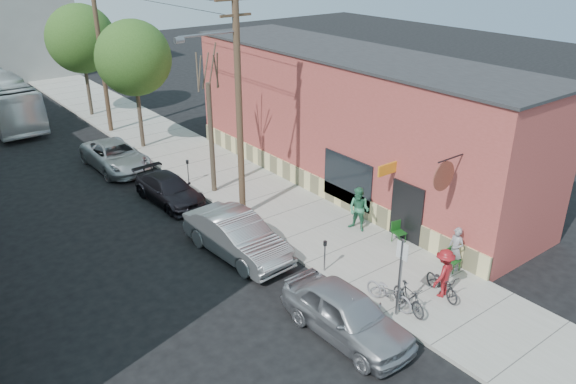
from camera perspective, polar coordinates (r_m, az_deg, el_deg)
ground at (r=20.62m, az=-2.59°, el=-9.39°), size 120.00×120.00×0.00m
sidewalk at (r=30.92m, az=-8.00°, el=2.49°), size 4.50×58.00×0.15m
cafe_building at (r=27.99m, az=6.46°, el=7.24°), size 6.60×20.20×6.61m
sign_post at (r=18.31m, az=11.35°, el=-7.83°), size 0.07×0.45×2.80m
parking_meter_near at (r=20.75m, az=3.77°, el=-5.98°), size 0.14×0.14×1.24m
parking_meter_far at (r=28.58m, az=-10.15°, el=2.45°), size 0.14×0.14×1.24m
utility_pole_near at (r=23.42m, az=-5.15°, el=9.29°), size 3.57×0.28×10.00m
utility_pole_far at (r=37.09m, az=-18.54°, el=13.62°), size 1.80×0.28×10.00m
tree_bare at (r=26.89m, az=-7.80°, el=5.38°), size 0.24×0.24×5.34m
tree_leafy_mid at (r=33.42m, az=-15.43°, el=12.98°), size 4.24×4.24×7.35m
tree_leafy_far at (r=41.31m, az=-20.29°, el=14.39°), size 4.58×4.58×7.51m
patio_chair_a at (r=23.22m, az=11.22°, el=-4.04°), size 0.59×0.59×0.88m
patio_chair_b at (r=21.79m, az=16.42°, el=-6.63°), size 0.54×0.54×0.88m
patron_grey at (r=21.71m, az=16.67°, el=-5.54°), size 0.43×0.63×1.70m
patron_green at (r=23.66m, az=7.21°, el=-1.76°), size 0.97×1.11×1.93m
cyclist at (r=20.03m, az=15.54°, el=-7.94°), size 1.25×0.86×1.78m
cyclist_bike at (r=20.27m, az=15.40°, el=-9.01°), size 1.00×1.79×0.89m
parked_bike_a at (r=19.22m, az=12.16°, el=-10.46°), size 0.79×1.71×0.99m
parked_bike_b at (r=19.37m, az=10.24°, el=-9.98°), size 0.81×1.92×0.98m
car_0 at (r=17.93m, az=5.96°, el=-12.19°), size 2.02×4.76×1.60m
car_1 at (r=22.07m, az=-5.22°, el=-4.48°), size 2.14×5.22×1.68m
car_2 at (r=27.07m, az=-11.97°, el=0.25°), size 2.06×4.54×1.29m
car_3 at (r=31.81m, az=-17.09°, el=3.51°), size 2.46×5.24×1.45m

